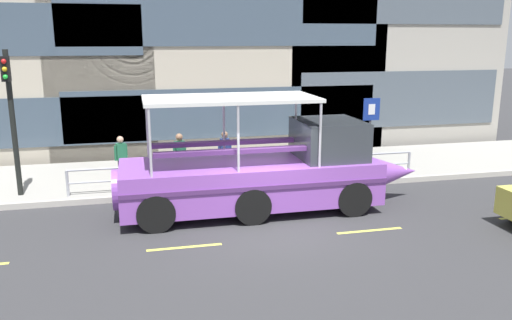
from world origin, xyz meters
TOP-DOWN VIEW (x-y plane):
  - ground_plane at (0.00, 0.00)m, footprint 120.00×120.00m
  - sidewalk at (0.00, 5.60)m, footprint 32.00×4.80m
  - curb_edge at (0.00, 3.11)m, footprint 32.00×0.18m
  - lane_centreline at (-0.00, -0.89)m, footprint 25.80×0.12m
  - curb_guardrail at (0.21, 3.45)m, footprint 11.51×0.09m
  - traffic_light_pole at (-6.95, 3.89)m, footprint 0.24×0.46m
  - parking_sign at (4.52, 3.76)m, footprint 0.60×0.12m
  - duck_tour_boat at (0.26, 1.44)m, footprint 9.09×2.57m
  - pedestrian_near_bow at (2.65, 4.34)m, footprint 0.36×0.40m
  - pedestrian_mid_left at (-0.48, 4.44)m, footprint 0.47×0.22m
  - pedestrian_mid_right at (-2.04, 4.09)m, footprint 0.44×0.30m
  - pedestrian_near_stern at (-3.91, 4.63)m, footprint 0.42×0.28m

SIDE VIEW (x-z plane):
  - ground_plane at x=0.00m, z-range 0.00..0.00m
  - lane_centreline at x=0.00m, z-range 0.00..0.01m
  - sidewalk at x=0.00m, z-range 0.00..0.18m
  - curb_edge at x=0.00m, z-range 0.00..0.18m
  - curb_guardrail at x=0.21m, z-range 0.32..1.15m
  - duck_tour_boat at x=0.26m, z-range -0.56..2.75m
  - pedestrian_near_stern at x=-3.91m, z-range 0.34..1.92m
  - pedestrian_mid_left at x=-0.48m, z-range 0.35..1.98m
  - pedestrian_mid_right at x=-2.04m, z-range 0.35..2.04m
  - pedestrian_near_bow at x=2.65m, z-range 0.36..2.11m
  - parking_sign at x=4.52m, z-range 0.66..3.36m
  - traffic_light_pole at x=-6.95m, z-range 0.63..5.02m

